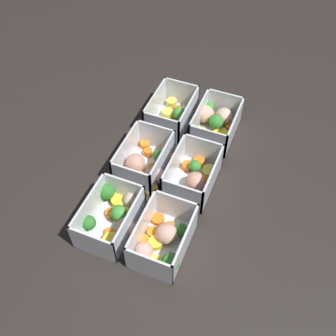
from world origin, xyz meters
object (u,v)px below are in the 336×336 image
Objects in this scene: container_near_center at (194,176)px; container_near_right at (214,123)px; container_near_left at (162,241)px; container_far_center at (146,163)px; container_far_right at (172,113)px; container_far_left at (115,215)px.

container_near_center is 0.97× the size of container_near_right.
container_near_left and container_far_center have the same top height.
container_far_right is at bearing 18.60° from container_near_left.
container_near_right is at bearing 3.06° from container_near_center.
container_far_center is 0.19m from container_far_right.
container_far_right is (0.19, 0.01, -0.00)m from container_far_center.
container_near_center and container_far_center have the same top height.
container_far_right is at bearing 0.35° from container_far_left.
container_near_right is at bearing 1.13° from container_near_left.
container_near_center is at bearing -144.93° from container_far_right.
container_near_right is at bearing -29.31° from container_far_center.
container_near_center is at bearing -176.94° from container_near_right.
container_far_right is at bearing 1.86° from container_far_center.
container_near_right and container_far_center have the same top height.
container_near_left is 0.39m from container_far_right.
container_near_right is 0.12m from container_far_right.
container_far_center is at bearing -178.14° from container_far_right.
container_far_left is (-0.17, 0.12, -0.00)m from container_near_center.
container_near_center is 0.12m from container_far_center.
container_near_left and container_far_left have the same top height.
container_near_left is at bearing -146.82° from container_far_center.
container_far_center is at bearing 33.18° from container_near_left.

